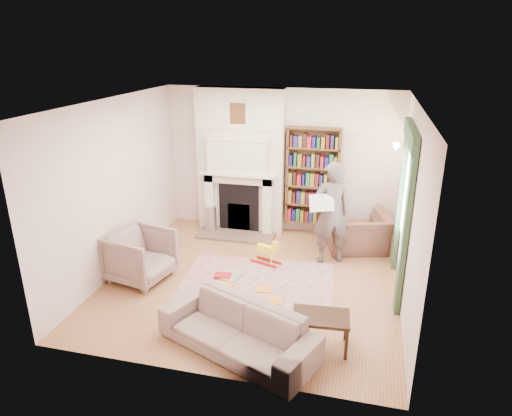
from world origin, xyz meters
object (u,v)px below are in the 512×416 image
(armchair_left, at_px, (140,256))
(sofa, at_px, (237,330))
(armchair_reading, at_px, (357,232))
(coffee_table, at_px, (320,331))
(man_reading, at_px, (331,213))
(paraffin_heater, at_px, (210,219))
(rocking_horse, at_px, (266,252))
(bookcase, at_px, (313,177))

(armchair_left, bearing_deg, sofa, -112.54)
(armchair_reading, distance_m, coffee_table, 3.03)
(man_reading, bearing_deg, sofa, 49.24)
(armchair_reading, height_order, coffee_table, armchair_reading)
(man_reading, relative_size, paraffin_heater, 3.25)
(armchair_reading, relative_size, coffee_table, 1.53)
(armchair_reading, xyz_separation_m, rocking_horse, (-1.49, -0.96, -0.12))
(armchair_left, height_order, man_reading, man_reading)
(armchair_left, relative_size, sofa, 0.44)
(coffee_table, relative_size, rocking_horse, 1.37)
(bookcase, height_order, coffee_table, bookcase)
(sofa, bearing_deg, coffee_table, 40.59)
(rocking_horse, bearing_deg, bookcase, 87.76)
(armchair_left, xyz_separation_m, sofa, (1.99, -1.36, -0.11))
(bookcase, distance_m, rocking_horse, 1.85)
(bookcase, xyz_separation_m, sofa, (-0.40, -3.84, -0.88))
(bookcase, relative_size, man_reading, 1.04)
(sofa, relative_size, coffee_table, 2.87)
(bookcase, bearing_deg, rocking_horse, -111.05)
(sofa, bearing_deg, paraffin_heater, 137.29)
(coffee_table, xyz_separation_m, rocking_horse, (-1.15, 2.05, 0.00))
(armchair_reading, distance_m, man_reading, 0.93)
(armchair_left, distance_m, paraffin_heater, 2.13)
(bookcase, height_order, paraffin_heater, bookcase)
(coffee_table, bearing_deg, bookcase, 95.11)
(bookcase, distance_m, coffee_table, 3.70)
(sofa, xyz_separation_m, coffee_table, (0.98, 0.31, -0.07))
(armchair_left, height_order, sofa, armchair_left)
(coffee_table, bearing_deg, paraffin_heater, 124.69)
(coffee_table, height_order, paraffin_heater, paraffin_heater)
(man_reading, distance_m, paraffin_heater, 2.59)
(bookcase, distance_m, man_reading, 1.25)
(man_reading, xyz_separation_m, paraffin_heater, (-2.41, 0.72, -0.62))
(armchair_reading, distance_m, armchair_left, 3.84)
(bookcase, bearing_deg, sofa, -95.87)
(sofa, distance_m, coffee_table, 1.03)
(armchair_reading, xyz_separation_m, armchair_left, (-3.30, -1.95, 0.06))
(armchair_reading, xyz_separation_m, coffee_table, (-0.34, -3.01, -0.12))
(man_reading, relative_size, rocking_horse, 3.49)
(armchair_left, distance_m, sofa, 2.42)
(bookcase, xyz_separation_m, coffee_table, (0.58, -3.53, -0.95))
(man_reading, bearing_deg, rocking_horse, -4.01)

